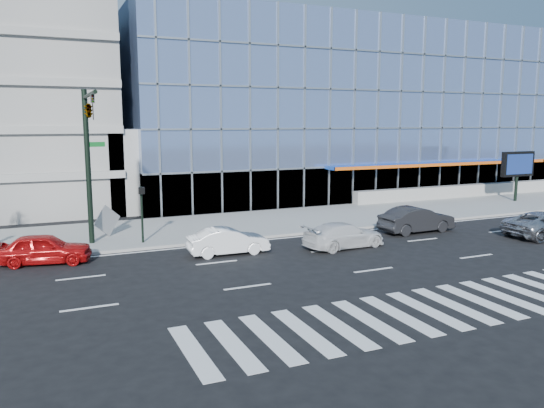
{
  "coord_description": "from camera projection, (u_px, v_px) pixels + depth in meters",
  "views": [
    {
      "loc": [
        -13.32,
        -23.05,
        6.52
      ],
      "look_at": [
        -1.85,
        3.0,
        2.09
      ],
      "focal_mm": 35.0,
      "sensor_mm": 36.0,
      "label": 1
    }
  ],
  "objects": [
    {
      "name": "ground",
      "position": [
        329.0,
        250.0,
        27.15
      ],
      "size": [
        160.0,
        160.0,
        0.0
      ],
      "primitive_type": "plane",
      "color": "black",
      "rests_on": "ground"
    },
    {
      "name": "ramp_block",
      "position": [
        144.0,
        168.0,
        40.58
      ],
      "size": [
        6.0,
        8.0,
        6.0
      ],
      "primitive_type": "cube",
      "color": "gray",
      "rests_on": "ground"
    },
    {
      "name": "ped_signal_post",
      "position": [
        142.0,
        206.0,
        27.9
      ],
      "size": [
        0.3,
        0.33,
        3.0
      ],
      "color": "black",
      "rests_on": "sidewalk"
    },
    {
      "name": "sidewalk",
      "position": [
        267.0,
        222.0,
        34.37
      ],
      "size": [
        120.0,
        8.0,
        0.15
      ],
      "primitive_type": "cube",
      "color": "gray",
      "rests_on": "ground"
    },
    {
      "name": "traffic_signal",
      "position": [
        89.0,
        129.0,
        25.95
      ],
      "size": [
        1.14,
        5.74,
        8.0
      ],
      "color": "black",
      "rests_on": "sidewalk"
    },
    {
      "name": "white_sedan",
      "position": [
        228.0,
        241.0,
        26.25
      ],
      "size": [
        4.06,
        1.54,
        1.32
      ],
      "primitive_type": "imported",
      "rotation": [
        0.0,
        0.0,
        1.53
      ],
      "color": "white",
      "rests_on": "ground"
    },
    {
      "name": "tilted_panel",
      "position": [
        107.0,
        221.0,
        29.55
      ],
      "size": [
        1.57,
        1.04,
        1.83
      ],
      "primitive_type": "cube",
      "rotation": [
        0.0,
        0.67,
        0.57
      ],
      "color": "#949494",
      "rests_on": "sidewalk"
    },
    {
      "name": "marquee_sign",
      "position": [
        518.0,
        165.0,
        42.66
      ],
      "size": [
        3.2,
        0.43,
        4.0
      ],
      "color": "black",
      "rests_on": "sidewalk"
    },
    {
      "name": "red_sedan",
      "position": [
        44.0,
        249.0,
        24.48
      ],
      "size": [
        4.42,
        2.48,
        1.42
      ],
      "primitive_type": "imported",
      "rotation": [
        0.0,
        0.0,
        1.37
      ],
      "color": "#B70E0F",
      "rests_on": "ground"
    },
    {
      "name": "white_suv",
      "position": [
        344.0,
        235.0,
        27.64
      ],
      "size": [
        4.71,
        2.29,
        1.32
      ],
      "primitive_type": "imported",
      "rotation": [
        0.0,
        0.0,
        1.67
      ],
      "color": "silver",
      "rests_on": "ground"
    },
    {
      "name": "retaining_wall",
      "position": [
        499.0,
        188.0,
        47.09
      ],
      "size": [
        30.0,
        0.8,
        1.0
      ],
      "primitive_type": "cube",
      "color": "gray",
      "rests_on": "sidewalk"
    },
    {
      "name": "dark_sedan",
      "position": [
        417.0,
        220.0,
        31.46
      ],
      "size": [
        4.7,
        1.76,
        1.53
      ],
      "primitive_type": "imported",
      "rotation": [
        0.0,
        0.0,
        1.6
      ],
      "color": "black",
      "rests_on": "ground"
    },
    {
      "name": "theatre_building",
      "position": [
        322.0,
        112.0,
        55.08
      ],
      "size": [
        42.0,
        26.0,
        15.0
      ],
      "primitive_type": "cube",
      "color": "#7089BB",
      "rests_on": "ground"
    }
  ]
}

